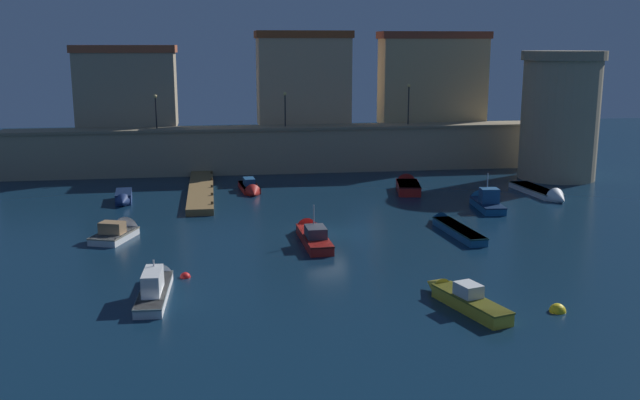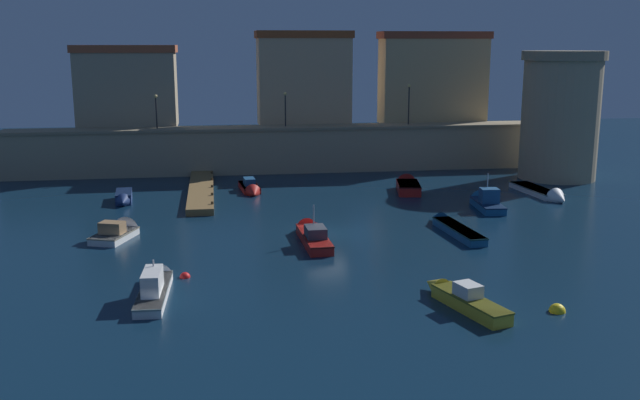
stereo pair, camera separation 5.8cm
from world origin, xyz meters
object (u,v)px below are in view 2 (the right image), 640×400
object	(u,v)px
moored_boat_4	(452,227)
mooring_buoy_1	(185,277)
moored_boat_6	(120,231)
fortress_tower	(560,115)
quay_lamp_2	(409,98)
moored_boat_1	(407,185)
quay_lamp_1	(285,103)
quay_lamp_0	(156,106)
moored_boat_3	(156,284)
moored_boat_2	(545,194)
moored_boat_7	(251,188)
moored_boat_9	(461,297)
mooring_buoy_0	(557,312)
moored_boat_8	(485,201)
moored_boat_0	(312,234)
moored_boat_5	(124,197)

from	to	relation	value
moored_boat_4	mooring_buoy_1	xyz separation A→B (m)	(-16.76, -7.06, -0.28)
moored_boat_6	fortress_tower	bearing A→B (deg)	-47.63
quay_lamp_2	moored_boat_1	size ratio (longest dim) A/B	0.73
quay_lamp_1	quay_lamp_0	bearing A→B (deg)	180.00
moored_boat_1	moored_boat_3	xyz separation A→B (m)	(-18.74, -22.56, 0.02)
moored_boat_2	moored_boat_7	bearing A→B (deg)	-107.86
moored_boat_1	mooring_buoy_1	bearing A→B (deg)	150.05
fortress_tower	mooring_buoy_1	world-z (taller)	fortress_tower
moored_boat_4	moored_boat_6	bearing A→B (deg)	80.55
quay_lamp_2	moored_boat_7	bearing A→B (deg)	-149.18
quay_lamp_1	moored_boat_9	bearing A→B (deg)	-83.39
moored_boat_3	mooring_buoy_0	size ratio (longest dim) A/B	9.18
fortress_tower	mooring_buoy_0	xyz separation A→B (m)	(-15.35, -31.18, -5.69)
moored_boat_4	moored_boat_8	size ratio (longest dim) A/B	1.31
quay_lamp_2	moored_boat_9	world-z (taller)	quay_lamp_2
moored_boat_0	moored_boat_7	xyz separation A→B (m)	(-2.90, 15.36, -0.09)
moored_boat_3	moored_boat_5	xyz separation A→B (m)	(-3.90, 21.09, -0.02)
quay_lamp_1	moored_boat_0	distance (m)	25.48
moored_boat_5	fortress_tower	bearing A→B (deg)	92.66
quay_lamp_0	moored_boat_0	bearing A→B (deg)	-66.31
quay_lamp_2	moored_boat_4	world-z (taller)	quay_lamp_2
quay_lamp_1	moored_boat_9	size ratio (longest dim) A/B	0.53
moored_boat_3	moored_boat_6	distance (m)	11.37
moored_boat_4	mooring_buoy_1	distance (m)	18.19
fortress_tower	moored_boat_1	size ratio (longest dim) A/B	2.12
moored_boat_7	mooring_buoy_1	world-z (taller)	moored_boat_7
moored_boat_8	moored_boat_3	bearing A→B (deg)	129.67
moored_boat_2	moored_boat_9	xyz separation A→B (m)	(-14.77, -22.34, 0.16)
quay_lamp_0	moored_boat_0	size ratio (longest dim) A/B	0.43
mooring_buoy_0	mooring_buoy_1	world-z (taller)	mooring_buoy_0
moored_boat_1	mooring_buoy_1	world-z (taller)	moored_boat_1
moored_boat_0	moored_boat_6	xyz separation A→B (m)	(-11.77, 2.60, -0.06)
moored_boat_6	moored_boat_3	bearing A→B (deg)	-144.68
moored_boat_2	moored_boat_4	xyz separation A→B (m)	(-10.73, -9.20, 0.03)
moored_boat_3	mooring_buoy_1	world-z (taller)	moored_boat_3
mooring_buoy_1	quay_lamp_0	bearing A→B (deg)	96.23
quay_lamp_0	moored_boat_5	xyz separation A→B (m)	(-1.84, -12.01, -5.95)
moored_boat_7	mooring_buoy_1	xyz separation A→B (m)	(-4.57, -21.56, -0.31)
moored_boat_7	moored_boat_5	bearing A→B (deg)	-79.84
quay_lamp_2	moored_boat_9	distance (m)	38.32
moored_boat_7	mooring_buoy_0	bearing A→B (deg)	17.93
moored_boat_8	moored_boat_9	distance (m)	21.42
moored_boat_3	moored_boat_6	bearing A→B (deg)	17.52
moored_boat_0	moored_boat_9	world-z (taller)	moored_boat_0
quay_lamp_1	moored_boat_4	xyz separation A→B (m)	(8.33, -23.87, -6.15)
quay_lamp_2	moored_boat_5	size ratio (longest dim) A/B	0.92
quay_lamp_2	quay_lamp_1	bearing A→B (deg)	180.00
moored_boat_1	moored_boat_7	size ratio (longest dim) A/B	1.02
moored_boat_3	moored_boat_8	size ratio (longest dim) A/B	1.23
moored_boat_6	mooring_buoy_1	distance (m)	9.80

